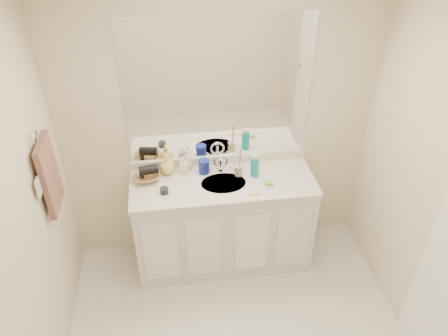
% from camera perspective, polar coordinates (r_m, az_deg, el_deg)
% --- Properties ---
extents(ceiling, '(2.60, 2.60, 0.02)m').
position_cam_1_polar(ceiling, '(1.96, 4.17, 16.28)').
color(ceiling, white).
rests_on(ceiling, wall_back).
extents(wall_back, '(2.60, 0.02, 2.40)m').
position_cam_1_polar(wall_back, '(3.63, -0.72, 4.87)').
color(wall_back, beige).
rests_on(wall_back, floor).
extents(wall_left, '(0.02, 2.60, 2.40)m').
position_cam_1_polar(wall_left, '(2.73, -25.49, -11.37)').
color(wall_left, beige).
rests_on(wall_left, floor).
extents(vanity_cabinet, '(1.50, 0.55, 0.85)m').
position_cam_1_polar(vanity_cabinet, '(3.87, -0.10, -7.16)').
color(vanity_cabinet, silver).
rests_on(vanity_cabinet, floor).
extents(countertop, '(1.52, 0.57, 0.03)m').
position_cam_1_polar(countertop, '(3.59, -0.11, -1.96)').
color(countertop, silver).
rests_on(countertop, vanity_cabinet).
extents(backsplash, '(1.52, 0.03, 0.08)m').
position_cam_1_polar(backsplash, '(3.77, -0.66, 1.07)').
color(backsplash, silver).
rests_on(backsplash, countertop).
extents(sink_basin, '(0.37, 0.37, 0.02)m').
position_cam_1_polar(sink_basin, '(3.57, -0.07, -2.11)').
color(sink_basin, beige).
rests_on(sink_basin, countertop).
extents(faucet, '(0.02, 0.02, 0.11)m').
position_cam_1_polar(faucet, '(3.68, -0.46, 0.40)').
color(faucet, silver).
rests_on(faucet, countertop).
extents(mirror, '(1.48, 0.01, 1.20)m').
position_cam_1_polar(mirror, '(3.46, -0.75, 9.98)').
color(mirror, white).
rests_on(mirror, wall_back).
extents(blue_mug, '(0.12, 0.12, 0.12)m').
position_cam_1_polar(blue_mug, '(3.65, -2.65, 0.21)').
color(blue_mug, navy).
rests_on(blue_mug, countertop).
extents(tan_cup, '(0.08, 0.08, 0.09)m').
position_cam_1_polar(tan_cup, '(3.63, 1.90, -0.33)').
color(tan_cup, tan).
rests_on(tan_cup, countertop).
extents(toothbrush, '(0.03, 0.04, 0.21)m').
position_cam_1_polar(toothbrush, '(3.57, 2.10, 1.06)').
color(toothbrush, '#E53C7F').
rests_on(toothbrush, tan_cup).
extents(mouthwash_bottle, '(0.08, 0.08, 0.16)m').
position_cam_1_polar(mouthwash_bottle, '(3.61, 4.02, 0.11)').
color(mouthwash_bottle, '#0C9391').
rests_on(mouthwash_bottle, countertop).
extents(soap_dish, '(0.12, 0.11, 0.01)m').
position_cam_1_polar(soap_dish, '(3.55, 5.88, -2.23)').
color(soap_dish, white).
rests_on(soap_dish, countertop).
extents(green_soap, '(0.07, 0.05, 0.02)m').
position_cam_1_polar(green_soap, '(3.54, 5.90, -2.00)').
color(green_soap, '#71C32F').
rests_on(green_soap, soap_dish).
extents(orange_comb, '(0.12, 0.03, 0.00)m').
position_cam_1_polar(orange_comb, '(3.45, 3.99, -3.44)').
color(orange_comb, '#FC9E1A').
rests_on(orange_comb, countertop).
extents(dark_jar, '(0.07, 0.07, 0.05)m').
position_cam_1_polar(dark_jar, '(3.48, -7.79, -2.94)').
color(dark_jar, black).
rests_on(dark_jar, countertop).
extents(soap_bottle_white, '(0.07, 0.07, 0.19)m').
position_cam_1_polar(soap_bottle_white, '(3.69, -4.68, 1.11)').
color(soap_bottle_white, silver).
rests_on(soap_bottle_white, countertop).
extents(soap_bottle_cream, '(0.08, 0.08, 0.15)m').
position_cam_1_polar(soap_bottle_cream, '(3.65, -5.25, 0.35)').
color(soap_bottle_cream, '#FDE9CE').
rests_on(soap_bottle_cream, countertop).
extents(soap_bottle_yellow, '(0.14, 0.14, 0.16)m').
position_cam_1_polar(soap_bottle_yellow, '(3.66, -7.49, 0.41)').
color(soap_bottle_yellow, '#E5C859').
rests_on(soap_bottle_yellow, countertop).
extents(wicker_basket, '(0.26, 0.26, 0.05)m').
position_cam_1_polar(wicker_basket, '(3.65, -10.05, -1.09)').
color(wicker_basket, '#AA7944').
rests_on(wicker_basket, countertop).
extents(hair_dryer, '(0.16, 0.10, 0.08)m').
position_cam_1_polar(hair_dryer, '(3.61, -9.84, -0.26)').
color(hair_dryer, black).
rests_on(hair_dryer, wicker_basket).
extents(towel_ring, '(0.01, 0.11, 0.11)m').
position_cam_1_polar(towel_ring, '(3.10, -23.38, 3.56)').
color(towel_ring, silver).
rests_on(towel_ring, wall_left).
extents(hand_towel, '(0.04, 0.32, 0.55)m').
position_cam_1_polar(hand_towel, '(3.25, -21.84, -0.90)').
color(hand_towel, brown).
rests_on(hand_towel, towel_ring).
extents(switch_plate, '(0.01, 0.08, 0.13)m').
position_cam_1_polar(switch_plate, '(3.07, -23.07, -2.35)').
color(switch_plate, silver).
rests_on(switch_plate, wall_left).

